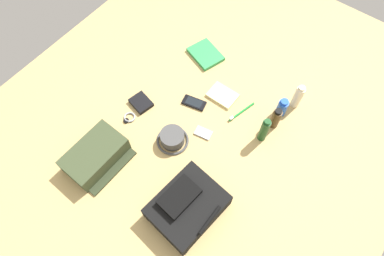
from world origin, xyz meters
name	(u,v)px	position (x,y,z in m)	size (l,w,h in m)	color
ground_plane	(192,133)	(0.00, 0.00, -0.01)	(2.64, 2.02, 0.02)	tan
backpack	(187,206)	(0.33, 0.22, 0.06)	(0.34, 0.28, 0.13)	black
toiletry_pouch	(96,156)	(0.40, -0.27, 0.05)	(0.30, 0.23, 0.10)	#384228
bucket_hat	(172,138)	(0.10, -0.05, 0.03)	(0.16, 0.16, 0.07)	#464646
lotion_bottle	(298,97)	(-0.46, 0.33, 0.08)	(0.04, 0.04, 0.16)	beige
deodorant_spray	(282,107)	(-0.37, 0.30, 0.05)	(0.05, 0.05, 0.11)	blue
cologne_bottle	(276,118)	(-0.29, 0.31, 0.07)	(0.05, 0.05, 0.14)	#473319
shampoo_bottle	(264,130)	(-0.19, 0.30, 0.08)	(0.04, 0.04, 0.17)	#19471E
paperback_novel	(206,54)	(-0.44, -0.24, 0.01)	(0.19, 0.22, 0.02)	#2D934C
cell_phone	(194,103)	(-0.14, -0.09, 0.01)	(0.09, 0.13, 0.01)	black
media_player	(203,133)	(-0.03, 0.05, 0.01)	(0.07, 0.09, 0.01)	#B7B7BC
wristwatch	(129,118)	(0.14, -0.31, 0.01)	(0.07, 0.06, 0.01)	#99999E
toothbrush	(240,113)	(-0.24, 0.14, 0.01)	(0.17, 0.05, 0.02)	#198C33
wallet	(141,103)	(0.03, -0.32, 0.01)	(0.09, 0.11, 0.02)	black
notepad	(223,96)	(-0.27, 0.00, 0.01)	(0.11, 0.15, 0.02)	beige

